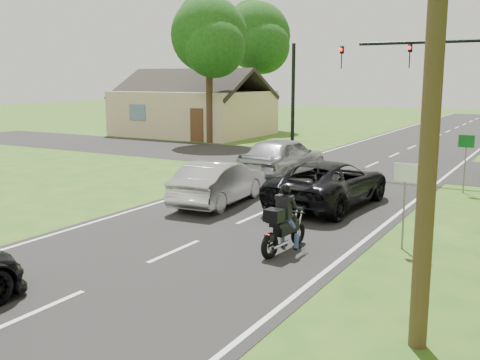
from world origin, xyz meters
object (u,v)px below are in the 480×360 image
object	(u,v)px
dark_suv	(329,183)
silver_suv	(283,157)
motorcycle_rider	(283,225)
sign_white	(405,185)
utility_pole_near	(437,9)
sign_green	(466,150)
traffic_signal	(442,78)
silver_sedan	(220,182)

from	to	relation	value
dark_suv	silver_suv	xyz separation A→B (m)	(-3.62, 4.04, 0.12)
silver_suv	motorcycle_rider	bearing A→B (deg)	117.49
dark_suv	sign_white	distance (m)	4.94
utility_pole_near	sign_green	bearing A→B (deg)	95.72
motorcycle_rider	sign_white	bearing A→B (deg)	39.53
sign_white	traffic_signal	bearing A→B (deg)	97.05
silver_sedan	traffic_signal	xyz separation A→B (m)	(5.18, 9.00, 3.40)
silver_sedan	silver_suv	xyz separation A→B (m)	(-0.37, 5.61, 0.14)
sign_green	sign_white	bearing A→B (deg)	-91.43
silver_sedan	sign_white	bearing A→B (deg)	157.90
utility_pole_near	sign_green	size ratio (longest dim) A/B	4.71
silver_suv	utility_pole_near	bearing A→B (deg)	125.44
silver_sedan	utility_pole_near	distance (m)	11.52
traffic_signal	utility_pole_near	xyz separation A→B (m)	(2.86, -16.00, 0.95)
dark_suv	silver_suv	bearing A→B (deg)	-44.67
silver_sedan	traffic_signal	distance (m)	10.93
silver_sedan	sign_white	xyz separation A→B (m)	(6.54, -2.02, 0.86)
traffic_signal	sign_white	distance (m)	11.39
motorcycle_rider	dark_suv	distance (m)	5.33
traffic_signal	sign_white	bearing A→B (deg)	-82.95
motorcycle_rider	utility_pole_near	size ratio (longest dim) A/B	0.20
motorcycle_rider	utility_pole_near	xyz separation A→B (m)	(3.92, -3.31, 4.42)
silver_suv	utility_pole_near	world-z (taller)	utility_pole_near
sign_green	silver_suv	bearing A→B (deg)	-177.01
silver_sedan	utility_pole_near	xyz separation A→B (m)	(8.04, -7.00, 4.35)
traffic_signal	utility_pole_near	world-z (taller)	utility_pole_near
silver_sedan	traffic_signal	world-z (taller)	traffic_signal
utility_pole_near	traffic_signal	bearing A→B (deg)	100.14
motorcycle_rider	sign_green	xyz separation A→B (m)	(2.62, 9.67, 0.93)
traffic_signal	sign_green	xyz separation A→B (m)	(1.56, -3.02, -2.54)
traffic_signal	utility_pole_near	size ratio (longest dim) A/B	0.64
motorcycle_rider	sign_green	world-z (taller)	sign_green
motorcycle_rider	silver_sedan	distance (m)	5.53
silver_suv	dark_suv	bearing A→B (deg)	133.60
motorcycle_rider	traffic_signal	distance (m)	13.20
motorcycle_rider	silver_suv	bearing A→B (deg)	120.70
dark_suv	sign_green	bearing A→B (deg)	-124.91
silver_sedan	traffic_signal	size ratio (longest dim) A/B	0.69
silver_suv	sign_white	bearing A→B (deg)	133.90
silver_suv	sign_green	size ratio (longest dim) A/B	2.38
dark_suv	silver_suv	world-z (taller)	silver_suv
dark_suv	silver_sedan	world-z (taller)	dark_suv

